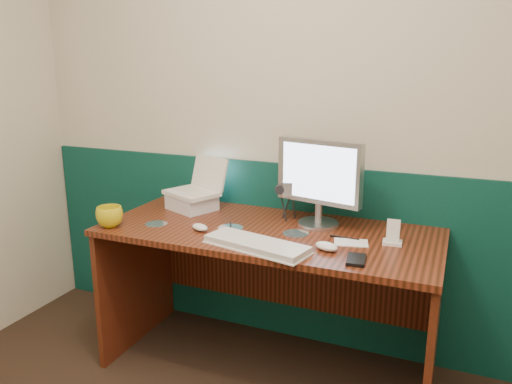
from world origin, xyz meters
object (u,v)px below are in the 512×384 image
at_px(desk, 268,301).
at_px(camcorder, 288,200).
at_px(laptop, 191,175).
at_px(keyboard, 256,245).
at_px(monitor, 320,183).
at_px(mug, 110,217).

height_order(desk, camcorder, camcorder).
relative_size(laptop, camcorder, 1.28).
distance_m(keyboard, camcorder, 0.45).
bearing_deg(keyboard, desk, 112.58).
distance_m(monitor, mug, 1.02).
bearing_deg(desk, camcorder, 79.11).
bearing_deg(camcorder, keyboard, -113.57).
relative_size(desk, keyboard, 3.47).
distance_m(laptop, monitor, 0.71).
bearing_deg(keyboard, mug, -166.94).
bearing_deg(laptop, desk, 6.75).
relative_size(laptop, monitor, 0.62).
height_order(laptop, monitor, monitor).
relative_size(monitor, keyboard, 0.93).
bearing_deg(camcorder, desk, -125.56).
bearing_deg(mug, monitor, 23.66).
relative_size(laptop, keyboard, 0.58).
distance_m(monitor, keyboard, 0.48).
height_order(desk, mug, mug).
height_order(laptop, camcorder, laptop).
bearing_deg(camcorder, mug, -174.43).
bearing_deg(laptop, camcorder, 27.12).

